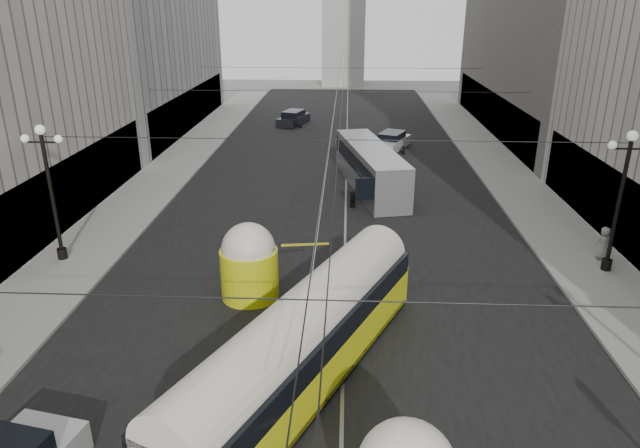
# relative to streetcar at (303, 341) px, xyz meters

# --- Properties ---
(road) EXTENTS (20.00, 85.00, 0.02)m
(road) POSITION_rel_streetcar_xyz_m (0.50, 23.21, -1.61)
(road) COLOR black
(road) RESTS_ON ground
(sidewalk_left) EXTENTS (4.00, 72.00, 0.15)m
(sidewalk_left) POSITION_rel_streetcar_xyz_m (-11.50, 26.71, -1.53)
(sidewalk_left) COLOR gray
(sidewalk_left) RESTS_ON ground
(sidewalk_right) EXTENTS (4.00, 72.00, 0.15)m
(sidewalk_right) POSITION_rel_streetcar_xyz_m (12.50, 26.71, -1.53)
(sidewalk_right) COLOR gray
(sidewalk_right) RESTS_ON ground
(rail_left) EXTENTS (0.12, 85.00, 0.04)m
(rail_left) POSITION_rel_streetcar_xyz_m (-0.25, 23.21, -1.61)
(rail_left) COLOR gray
(rail_left) RESTS_ON ground
(rail_right) EXTENTS (0.12, 85.00, 0.04)m
(rail_right) POSITION_rel_streetcar_xyz_m (1.25, 23.21, -1.61)
(rail_right) COLOR gray
(rail_right) RESTS_ON ground
(lamppost_left_mid) EXTENTS (1.86, 0.44, 6.37)m
(lamppost_left_mid) POSITION_rel_streetcar_xyz_m (-12.10, 8.71, 2.14)
(lamppost_left_mid) COLOR black
(lamppost_left_mid) RESTS_ON sidewalk_left
(lamppost_right_mid) EXTENTS (1.86, 0.44, 6.37)m
(lamppost_right_mid) POSITION_rel_streetcar_xyz_m (13.10, 8.71, 2.14)
(lamppost_right_mid) COLOR black
(lamppost_right_mid) RESTS_ON sidewalk_right
(catenary) EXTENTS (25.00, 72.00, 0.23)m
(catenary) POSITION_rel_streetcar_xyz_m (0.62, 22.21, 4.27)
(catenary) COLOR black
(catenary) RESTS_ON ground
(streetcar) EXTENTS (7.69, 13.83, 3.29)m
(streetcar) POSITION_rel_streetcar_xyz_m (0.00, 0.00, 0.00)
(streetcar) COLOR #D2D912
(streetcar) RESTS_ON ground
(city_bus) EXTENTS (4.60, 11.32, 2.79)m
(city_bus) POSITION_rel_streetcar_xyz_m (2.81, 20.71, -0.08)
(city_bus) COLOR #A7A9AC
(city_bus) RESTS_ON ground
(sedan_white_far) EXTENTS (3.51, 4.93, 1.44)m
(sedan_white_far) POSITION_rel_streetcar_xyz_m (4.96, 31.51, -0.96)
(sedan_white_far) COLOR white
(sedan_white_far) RESTS_ON ground
(sedan_dark_far) EXTENTS (3.12, 4.80, 1.41)m
(sedan_dark_far) POSITION_rel_streetcar_xyz_m (-4.11, 41.16, -0.97)
(sedan_dark_far) COLOR black
(sedan_dark_far) RESTS_ON ground
(pedestrian_sidewalk_right) EXTENTS (0.78, 0.49, 1.58)m
(pedestrian_sidewalk_right) POSITION_rel_streetcar_xyz_m (13.36, 9.90, -0.67)
(pedestrian_sidewalk_right) COLOR gray
(pedestrian_sidewalk_right) RESTS_ON sidewalk_right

